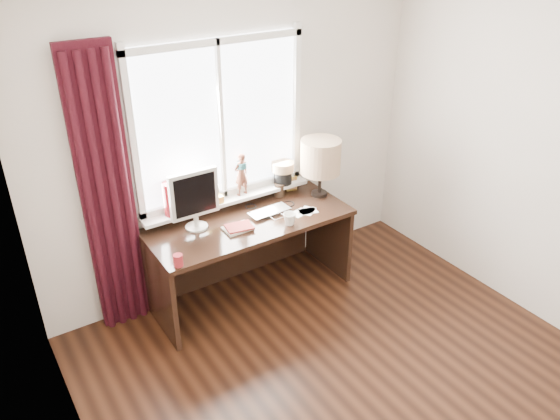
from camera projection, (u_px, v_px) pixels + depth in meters
floor at (387, 413)px, 3.67m from camera, size 3.50×4.00×0.00m
ceiling at (442, 3)px, 2.43m from camera, size 3.50×4.00×0.00m
wall_back at (236, 141)px, 4.53m from camera, size 3.50×0.00×2.60m
wall_left at (96, 376)px, 2.21m from camera, size 0.00×4.00×2.60m
laptop at (270, 212)px, 4.56m from camera, size 0.37×0.25×0.03m
mug at (290, 219)px, 4.38m from camera, size 0.15×0.15×0.11m
red_cup at (178, 260)px, 3.86m from camera, size 0.07×0.07×0.09m
window at (223, 146)px, 4.42m from camera, size 1.52×0.20×1.40m
curtain at (108, 199)px, 4.00m from camera, size 0.38×0.09×2.25m
desk at (245, 240)px, 4.65m from camera, size 1.70×0.70×0.75m
monitor at (194, 197)px, 4.22m from camera, size 0.40×0.18×0.49m
notebook_stack at (238, 228)px, 4.32m from camera, size 0.24×0.18×0.03m
brush_holder at (279, 190)px, 4.82m from camera, size 0.09×0.09×0.25m
icon_frame at (292, 184)px, 4.92m from camera, size 0.10×0.04×0.13m
table_lamp at (321, 157)px, 4.69m from camera, size 0.35×0.35×0.52m
loose_papers at (305, 212)px, 4.59m from camera, size 0.25×0.18×0.00m
desk_cables at (269, 209)px, 4.62m from camera, size 0.42×0.34×0.01m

